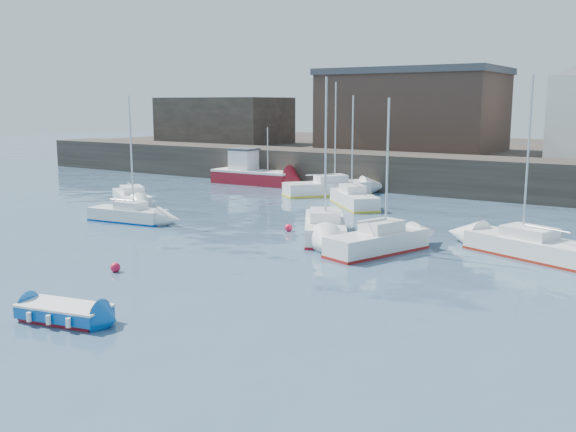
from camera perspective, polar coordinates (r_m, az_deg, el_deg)
The scene contains 17 objects.
water at distance 24.29m, azimuth -15.70°, elevation -7.64°, with size 220.00×220.00×0.00m, color #2D4760.
quay_wall at distance 53.45m, azimuth 13.54°, elevation 3.61°, with size 90.00×5.00×3.00m, color #28231E.
land_strip at distance 70.62m, azimuth 18.44°, elevation 4.79°, with size 90.00×32.00×2.80m, color #28231E.
warehouse at distance 62.75m, azimuth 10.98°, elevation 9.30°, with size 16.40×10.40×7.60m.
bldg_west at distance 73.12m, azimuth -5.73°, elevation 8.47°, with size 14.00×8.00×5.00m.
blue_dinghy at distance 22.88m, azimuth -19.27°, elevation -8.06°, with size 3.36×1.98×0.60m.
fishing_boat at distance 58.08m, azimuth -3.22°, elevation 3.85°, with size 7.80×3.14×5.11m.
sailboat_a at distance 40.63m, azimuth -14.04°, elevation 0.16°, with size 5.24×2.25×6.60m.
sailboat_b at distance 34.99m, azimuth 3.28°, elevation -0.96°, with size 5.22×6.80×8.55m.
sailboat_c at distance 31.53m, azimuth 7.98°, elevation -2.24°, with size 3.56×5.95×7.46m.
sailboat_d at distance 32.46m, azimuth 21.01°, elevation -2.57°, with size 6.99×4.35×8.50m.
sailboat_e at distance 47.29m, azimuth -13.72°, elevation 1.57°, with size 6.03×5.00×7.72m.
sailboat_f at distance 45.55m, azimuth 5.87°, elevation 1.55°, with size 5.54×5.58×7.75m.
sailboat_h at distance 51.08m, azimuth 3.51°, elevation 2.53°, with size 6.01×6.69×8.81m.
buoy_near at distance 28.85m, azimuth -15.08°, elevation -4.81°, with size 0.43×0.43×0.43m, color red.
buoy_mid at distance 30.20m, azimuth 4.21°, elevation -3.83°, with size 0.37×0.37×0.37m, color red.
buoy_far at distance 36.58m, azimuth 0.06°, elevation -1.35°, with size 0.44×0.44×0.44m, color red.
Camera 1 is at (17.56, -15.16, 7.22)m, focal length 40.00 mm.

